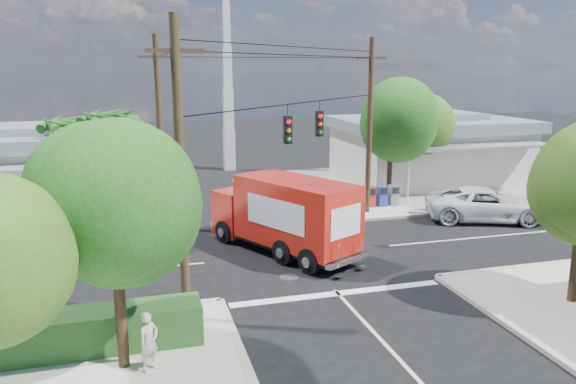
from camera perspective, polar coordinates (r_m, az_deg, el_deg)
name	(u,v)px	position (r m, az deg, el deg)	size (l,w,h in m)	color
ground	(301,254)	(23.35, 1.34, -6.31)	(120.00, 120.00, 0.00)	black
sidewalk_ne	(413,185)	(37.17, 12.55, 0.67)	(14.12, 14.12, 0.14)	#A9A398
sidewalk_nw	(52,208)	(33.15, -22.86, -1.47)	(14.12, 14.12, 0.14)	#A9A398
road_markings	(312,266)	(22.03, 2.46, -7.49)	(32.00, 32.00, 0.01)	beige
building_ne	(428,148)	(38.50, 14.08, 4.40)	(11.80, 10.20, 4.50)	silver
building_nw	(30,165)	(34.44, -24.71, 2.52)	(10.80, 10.20, 4.30)	beige
radio_tower	(228,94)	(41.75, -6.12, 9.90)	(0.80, 0.80, 17.00)	silver
tree_sw_front	(114,206)	(13.96, -17.30, -1.41)	(3.88, 3.78, 6.03)	#422D1C
tree_ne_front	(392,120)	(31.18, 10.53, 7.24)	(4.21, 4.14, 6.66)	#422D1C
tree_ne_back	(415,125)	(34.37, 12.80, 6.65)	(3.77, 3.66, 5.82)	#422D1C
palm_nw_front	(109,120)	(28.74, -17.77, 6.97)	(3.01, 3.08, 5.59)	#422D1C
palm_nw_back	(68,126)	(30.40, -21.43, 6.28)	(3.01, 3.08, 5.19)	#422D1C
utility_poles	(254,138)	(23.42, -3.49, 5.48)	(12.00, 10.68, 9.00)	#473321
picket_fence	(94,318)	(17.03, -19.12, -12.01)	(5.94, 0.06, 1.00)	silver
hedge_sw	(84,331)	(16.31, -19.99, -13.16)	(6.20, 1.20, 1.10)	#1B4B1D
vending_boxes	(382,196)	(31.02, 9.51, -0.38)	(1.90, 0.50, 1.10)	#AB201D
delivery_truck	(285,215)	(23.10, -0.34, -2.34)	(5.27, 7.47, 3.17)	black
parked_car	(487,204)	(29.84, 19.52, -1.19)	(2.74, 5.94, 1.65)	silver
pedestrian	(149,342)	(14.80, -13.95, -14.55)	(0.56, 0.37, 1.54)	#B9B09F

